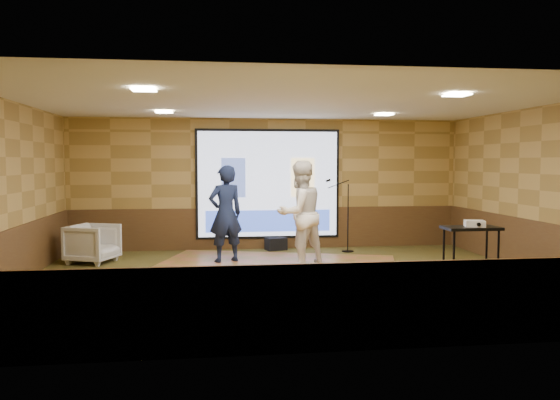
{
  "coord_description": "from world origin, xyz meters",
  "views": [
    {
      "loc": [
        -1.34,
        -9.03,
        2.01
      ],
      "look_at": [
        -0.04,
        1.02,
        1.3
      ],
      "focal_mm": 35.0,
      "sensor_mm": 36.0,
      "label": 1
    }
  ],
  "objects": [
    {
      "name": "downlight_ne",
      "position": [
        2.2,
        1.8,
        2.97
      ],
      "size": [
        0.32,
        0.32,
        0.02
      ],
      "primitive_type": "cube",
      "color": "#FFEDBF",
      "rests_on": "room_shell"
    },
    {
      "name": "downlight_nw",
      "position": [
        -2.2,
        1.8,
        2.97
      ],
      "size": [
        0.32,
        0.32,
        0.02
      ],
      "primitive_type": "cube",
      "color": "#FFEDBF",
      "rests_on": "room_shell"
    },
    {
      "name": "wainscot_right",
      "position": [
        4.48,
        0.0,
        0.47
      ],
      "size": [
        0.04,
        7.0,
        0.95
      ],
      "primitive_type": "cube",
      "color": "#492D18",
      "rests_on": "ground"
    },
    {
      "name": "wainscot_back",
      "position": [
        0.0,
        3.48,
        0.47
      ],
      "size": [
        9.0,
        0.04,
        0.95
      ],
      "primitive_type": "cube",
      "color": "#492D18",
      "rests_on": "ground"
    },
    {
      "name": "wainscot_front",
      "position": [
        0.0,
        -3.48,
        0.47
      ],
      "size": [
        9.0,
        0.04,
        0.95
      ],
      "primitive_type": "cube",
      "color": "#492D18",
      "rests_on": "ground"
    },
    {
      "name": "player_left",
      "position": [
        -1.03,
        1.75,
        0.99
      ],
      "size": [
        0.81,
        0.67,
        1.91
      ],
      "primitive_type": "imported",
      "rotation": [
        0.0,
        0.0,
        3.49
      ],
      "color": "#121B39",
      "rests_on": "dance_floor"
    },
    {
      "name": "wainscot_left",
      "position": [
        -4.48,
        0.0,
        0.47
      ],
      "size": [
        0.04,
        7.0,
        0.95
      ],
      "primitive_type": "cube",
      "color": "#492D18",
      "rests_on": "ground"
    },
    {
      "name": "projector",
      "position": [
        2.97,
        -0.62,
        1.0
      ],
      "size": [
        0.37,
        0.34,
        0.1
      ],
      "primitive_type": "cube",
      "rotation": [
        0.0,
        0.0,
        -0.3
      ],
      "color": "white",
      "rests_on": "av_table"
    },
    {
      "name": "av_table",
      "position": [
        2.92,
        -0.6,
        0.66
      ],
      "size": [
        0.9,
        0.47,
        0.95
      ],
      "rotation": [
        0.0,
        0.0,
        -0.01
      ],
      "color": "black",
      "rests_on": "ground"
    },
    {
      "name": "downlight_sw",
      "position": [
        -2.2,
        -1.5,
        2.97
      ],
      "size": [
        0.32,
        0.32,
        0.02
      ],
      "primitive_type": "cube",
      "color": "#FFEDBF",
      "rests_on": "room_shell"
    },
    {
      "name": "dance_floor",
      "position": [
        -0.18,
        1.0,
        0.02
      ],
      "size": [
        5.36,
        4.63,
        0.03
      ],
      "primitive_type": "cube",
      "rotation": [
        0.0,
        0.0,
        -0.29
      ],
      "color": "#935B36",
      "rests_on": "ground"
    },
    {
      "name": "banquet_chair",
      "position": [
        -3.66,
        2.12,
        0.39
      ],
      "size": [
        1.1,
        1.09,
        0.78
      ],
      "primitive_type": "imported",
      "rotation": [
        0.0,
        0.0,
        1.19
      ],
      "color": "gray",
      "rests_on": "ground"
    },
    {
      "name": "projector_screen",
      "position": [
        0.0,
        3.44,
        1.47
      ],
      "size": [
        3.32,
        0.06,
        2.52
      ],
      "color": "black",
      "rests_on": "room_shell"
    },
    {
      "name": "mic_stand",
      "position": [
        1.66,
        2.79,
        0.49
      ],
      "size": [
        0.64,
        0.26,
        1.64
      ],
      "rotation": [
        0.0,
        0.0,
        -0.05
      ],
      "color": "black",
      "rests_on": "ground"
    },
    {
      "name": "ground",
      "position": [
        0.0,
        0.0,
        0.0
      ],
      "size": [
        9.0,
        9.0,
        0.0
      ],
      "primitive_type": "plane",
      "color": "#333C1B",
      "rests_on": "ground"
    },
    {
      "name": "downlight_se",
      "position": [
        2.2,
        -1.5,
        2.97
      ],
      "size": [
        0.32,
        0.32,
        0.02
      ],
      "primitive_type": "cube",
      "color": "#FFEDBF",
      "rests_on": "room_shell"
    },
    {
      "name": "room_shell",
      "position": [
        0.0,
        0.0,
        2.09
      ],
      "size": [
        9.04,
        7.04,
        3.02
      ],
      "color": "#AD8B48",
      "rests_on": "ground"
    },
    {
      "name": "duffel_bag",
      "position": [
        0.15,
        3.23,
        0.14
      ],
      "size": [
        0.52,
        0.42,
        0.28
      ],
      "primitive_type": "cube",
      "rotation": [
        0.0,
        0.0,
        0.28
      ],
      "color": "black",
      "rests_on": "ground"
    },
    {
      "name": "player_right",
      "position": [
        0.35,
        1.07,
        1.03
      ],
      "size": [
        1.21,
        1.11,
        2.0
      ],
      "primitive_type": "imported",
      "rotation": [
        0.0,
        0.0,
        3.6
      ],
      "color": "silver",
      "rests_on": "dance_floor"
    }
  ]
}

